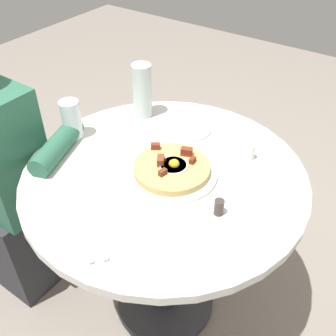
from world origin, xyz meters
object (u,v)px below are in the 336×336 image
Objects in this scene: person_seated at (4,187)px; pizza_plate at (172,172)px; breakfast_pizza at (172,167)px; dining_table at (165,210)px; salt_shaker at (250,152)px; bread_plate at (188,129)px; water_glass at (71,119)px; knife at (102,233)px; pepper_shaker at (219,207)px; water_bottle at (142,91)px; fork at (88,235)px.

person_seated is 3.97× the size of pizza_plate.
breakfast_pizza is at bearing -160.75° from person_seated.
dining_table is 0.35m from salt_shaker.
person_seated is 0.74m from bread_plate.
water_glass is (-0.23, -0.19, 0.28)m from person_seated.
person_seated is 0.67m from knife.
knife is (-0.62, 0.09, 0.22)m from person_seated.
knife is 0.32m from pepper_shaker.
water_bottle is (0.29, -0.23, 0.10)m from pizza_plate.
bread_plate is at bearing -177.33° from water_bottle.
water_glass is at bearing -4.02° from pepper_shaker.
person_seated is 7.01× the size of bread_plate.
water_bottle is at bearing -2.18° from salt_shaker.
bread_plate is 3.20× the size of salt_shaker.
water_bottle is 0.46m from salt_shaker.
person_seated is 6.31× the size of knife.
water_bottle is (-0.11, -0.25, 0.03)m from water_glass.
bread_plate is at bearing 140.61° from knife.
water_bottle is 4.01× the size of salt_shaker.
salt_shaker is 0.28m from pepper_shaker.
breakfast_pizza is at bearing 126.73° from fork.
pizza_plate is 5.93× the size of pepper_shaker.
person_seated is 0.65m from fork.
dining_table is 0.45m from water_bottle.
pizza_plate is at bearing 141.56° from water_bottle.
water_glass is 0.61m from salt_shaker.
salt_shaker is (-0.25, 0.03, 0.02)m from bread_plate.
water_glass reaches higher than bread_plate.
bread_plate is at bearing -74.90° from dining_table.
water_glass reaches higher than breakfast_pizza.
knife is at bearing 88.55° from breakfast_pizza.
knife is at bearing 144.01° from water_glass.
pepper_shaker is (-0.21, -0.24, 0.02)m from knife.
pepper_shaker is (-0.49, 0.30, -0.08)m from water_bottle.
breakfast_pizza reaches higher than pizza_plate.
breakfast_pizza is at bearing 110.65° from bread_plate.
pizza_plate is 0.21m from pepper_shaker.
bread_plate is at bearing -46.18° from pepper_shaker.
water_glass is at bearing 3.69° from breakfast_pizza.
fork is 1.31× the size of water_glass.
breakfast_pizza is 1.72× the size of water_glass.
fork is 0.36m from pepper_shaker.
knife is at bearing 92.95° from dining_table.
bread_plate reaches higher than dining_table.
bread_plate is 0.80× the size of water_bottle.
breakfast_pizza is 4.93× the size of pepper_shaker.
fork is at bearing 48.80° from pepper_shaker.
salt_shaker is at bearing 112.43° from fork.
bread_plate is 0.26m from salt_shaker.
dining_table is at bearing 16.26° from breakfast_pizza.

